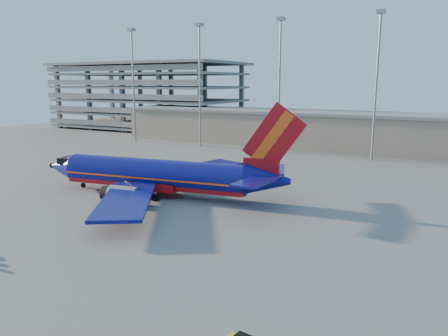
{
  "coord_description": "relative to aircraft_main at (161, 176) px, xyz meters",
  "views": [
    {
      "loc": [
        29.65,
        -43.68,
        15.37
      ],
      "look_at": [
        2.48,
        6.91,
        4.0
      ],
      "focal_mm": 35.0,
      "sensor_mm": 36.0,
      "label": 1
    }
  ],
  "objects": [
    {
      "name": "light_mast_row",
      "position": [
        10.55,
        42.44,
        14.77
      ],
      "size": [
        101.6,
        1.6,
        28.65
      ],
      "color": "gray",
      "rests_on": "ground"
    },
    {
      "name": "aircraft_main",
      "position": [
        0.0,
        0.0,
        0.0
      ],
      "size": [
        38.35,
        36.66,
        13.03
      ],
      "rotation": [
        0.0,
        0.0,
        0.14
      ],
      "color": "navy",
      "rests_on": "ground"
    },
    {
      "name": "terminal_building",
      "position": [
        15.55,
        54.44,
        1.53
      ],
      "size": [
        122.0,
        16.0,
        8.5
      ],
      "color": "gray",
      "rests_on": "ground"
    },
    {
      "name": "ground",
      "position": [
        5.55,
        -3.56,
        -2.78
      ],
      "size": [
        220.0,
        220.0,
        0.0
      ],
      "primitive_type": "plane",
      "color": "slate",
      "rests_on": "ground"
    },
    {
      "name": "parking_garage",
      "position": [
        -56.45,
        70.49,
        8.95
      ],
      "size": [
        62.0,
        32.0,
        21.4
      ],
      "color": "slate",
      "rests_on": "ground"
    }
  ]
}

